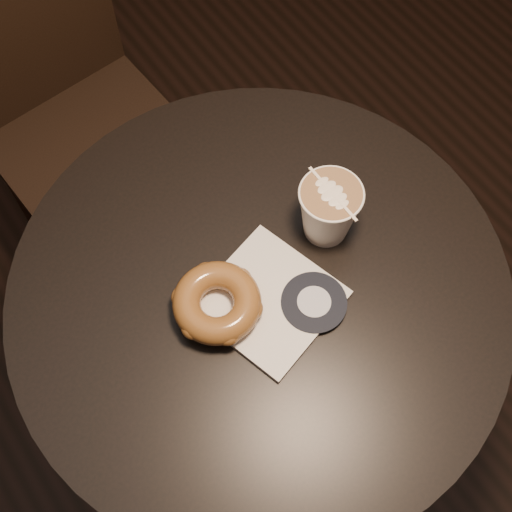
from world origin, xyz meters
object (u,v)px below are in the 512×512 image
cafe_table (259,338)px  chair (59,90)px  pastry_bag (269,300)px  doughnut (217,303)px  latte_cup (328,212)px

cafe_table → chair: (-0.02, 0.67, -0.03)m
chair → pastry_bag: bearing=-92.3°
pastry_bag → doughnut: doughnut is taller
doughnut → latte_cup: size_ratio=1.21×
cafe_table → chair: bearing=91.5°
chair → latte_cup: size_ratio=9.51×
doughnut → latte_cup: 0.20m
chair → cafe_table: bearing=-92.2°
chair → doughnut: size_ratio=7.87×
cafe_table → chair: chair is taller
pastry_bag → latte_cup: size_ratio=1.66×
doughnut → chair: bearing=85.9°
doughnut → latte_cup: (0.20, 0.02, 0.02)m
cafe_table → latte_cup: (0.13, 0.02, 0.25)m
cafe_table → pastry_bag: 0.20m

